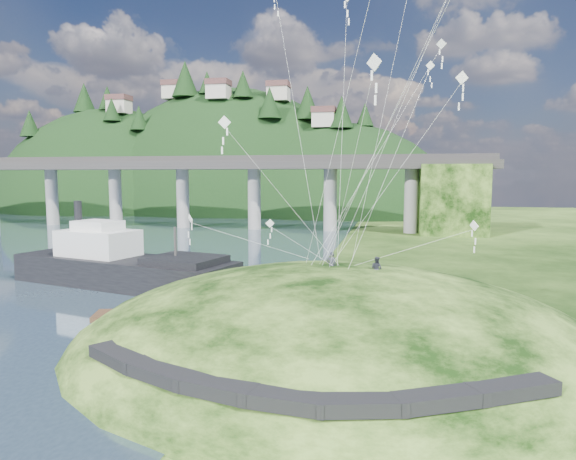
# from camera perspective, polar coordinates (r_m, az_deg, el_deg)

# --- Properties ---
(ground) EXTENTS (320.00, 320.00, 0.00)m
(ground) POSITION_cam_1_polar(r_m,az_deg,el_deg) (34.42, -8.82, -12.58)
(ground) COLOR black
(ground) RESTS_ON ground
(grass_hill) EXTENTS (36.00, 32.00, 13.00)m
(grass_hill) POSITION_cam_1_polar(r_m,az_deg,el_deg) (34.96, 5.24, -14.84)
(grass_hill) COLOR black
(grass_hill) RESTS_ON ground
(footpath) EXTENTS (22.29, 5.84, 0.83)m
(footpath) POSITION_cam_1_polar(r_m,az_deg,el_deg) (22.93, 0.35, -16.72)
(footpath) COLOR black
(footpath) RESTS_ON ground
(bridge) EXTENTS (160.00, 11.00, 15.00)m
(bridge) POSITION_cam_1_polar(r_m,az_deg,el_deg) (107.52, -8.91, 5.34)
(bridge) COLOR #2D2B2B
(bridge) RESTS_ON ground
(far_ridge) EXTENTS (153.00, 70.00, 94.50)m
(far_ridge) POSITION_cam_1_polar(r_m,az_deg,el_deg) (163.37, -7.94, -0.44)
(far_ridge) COLOR black
(far_ridge) RESTS_ON ground
(work_barge) EXTENTS (24.77, 12.14, 8.36)m
(work_barge) POSITION_cam_1_polar(r_m,az_deg,el_deg) (54.02, -18.15, -3.68)
(work_barge) COLOR black
(work_barge) RESTS_ON ground
(wooden_dock) EXTENTS (15.99, 6.89, 1.14)m
(wooden_dock) POSITION_cam_1_polar(r_m,az_deg,el_deg) (40.02, -9.54, -9.17)
(wooden_dock) COLOR #3E2719
(wooden_dock) RESTS_ON ground
(kite_flyers) EXTENTS (3.88, 1.15, 1.87)m
(kite_flyers) POSITION_cam_1_polar(r_m,az_deg,el_deg) (34.02, 7.84, -2.72)
(kite_flyers) COLOR #292B37
(kite_flyers) RESTS_ON ground
(kite_swarm) EXTENTS (18.97, 14.90, 21.53)m
(kite_swarm) POSITION_cam_1_polar(r_m,az_deg,el_deg) (34.95, 10.64, 19.75)
(kite_swarm) COLOR white
(kite_swarm) RESTS_ON ground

